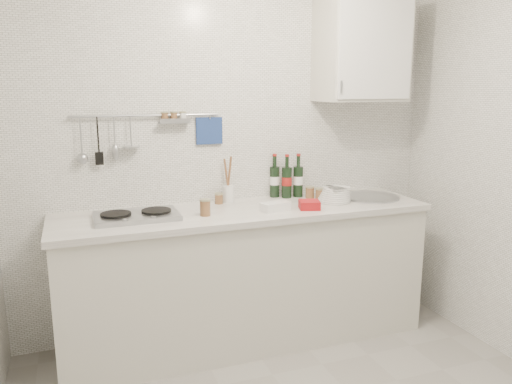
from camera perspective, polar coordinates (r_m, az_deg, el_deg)
back_wall at (r=3.47m, az=-2.83°, el=4.47°), size 3.00×0.02×2.50m
counter at (r=3.41m, az=-1.04°, el=-9.89°), size 2.44×0.64×0.96m
wall_rail at (r=3.29m, az=-12.69°, el=6.87°), size 0.98×0.09×0.34m
wall_cabinet at (r=3.67m, az=12.01°, el=15.58°), size 0.60×0.38×0.70m
plate_stack_hob at (r=3.12m, az=-13.58°, el=-2.62°), size 0.26×0.26×0.02m
plate_stack_sink at (r=3.50m, az=9.06°, el=-0.29°), size 0.25×0.23×0.10m
wine_bottles at (r=3.58m, az=3.51°, el=1.86°), size 0.23×0.13×0.31m
butter_dish at (r=3.20m, az=2.22°, el=-1.67°), size 0.21×0.14×0.06m
strawberry_punnet at (r=3.27m, az=6.11°, el=-1.46°), size 0.16×0.16×0.05m
utensil_crock at (r=3.44m, az=-3.18°, el=0.08°), size 0.08×0.08×0.32m
jar_a at (r=3.40m, az=-4.27°, el=-0.72°), size 0.06×0.06×0.07m
jar_b at (r=3.59m, az=6.18°, el=-0.00°), size 0.07×0.07×0.08m
jar_c at (r=3.55m, az=7.36°, el=-0.18°), size 0.07×0.07×0.08m
jar_d at (r=3.08m, az=-5.84°, el=-1.76°), size 0.07×0.07×0.10m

